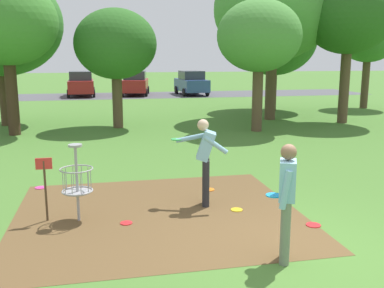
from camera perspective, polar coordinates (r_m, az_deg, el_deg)
ground_plane at (r=6.93m, az=14.18°, el=-13.54°), size 160.00×160.00×0.00m
dirt_tee_pad at (r=8.25m, az=-4.38°, el=-9.08°), size 5.24×4.63×0.01m
disc_golf_basket at (r=7.96m, az=-15.25°, el=-4.53°), size 0.98×0.58×1.39m
player_foreground_watching at (r=6.25m, az=12.26°, el=-6.69°), size 0.45×0.49×1.71m
player_throwing at (r=8.44m, az=1.72°, el=-1.62°), size 1.02×0.70×1.71m
frisbee_near_basket at (r=10.34m, az=-19.19°, el=-5.41°), size 0.24×0.24×0.02m
frisbee_by_tee at (r=8.45m, az=5.87°, el=-8.56°), size 0.23×0.23×0.02m
frisbee_mid_grass at (r=9.64m, az=2.20°, el=-5.98°), size 0.25×0.25×0.02m
frisbee_far_left at (r=7.86m, az=-8.58°, el=-10.19°), size 0.21×0.21×0.02m
frisbee_scattered_a at (r=7.97m, az=15.59°, el=-10.17°), size 0.25×0.25×0.02m
tree_near_right at (r=24.26m, az=10.68°, el=13.34°), size 4.54×4.54×5.76m
tree_mid_left at (r=18.18m, az=-9.96°, el=12.68°), size 3.30×3.30×4.79m
tree_mid_center at (r=17.24m, az=8.77°, el=13.70°), size 3.22×3.22×5.04m
tree_mid_right at (r=17.52m, az=-23.13°, el=14.39°), size 3.65×3.65×5.67m
tree_far_left at (r=20.47m, az=19.84°, el=15.36°), size 3.76×3.76×6.19m
tree_far_center at (r=20.76m, az=10.60°, el=16.85°), size 5.36×5.36×7.25m
tree_far_right at (r=26.84m, az=22.10°, el=12.77°), size 3.29×3.29×5.38m
parking_lot_strip at (r=33.89m, az=-6.92°, el=6.35°), size 36.00×6.00×0.01m
parked_car_leftmost at (r=33.89m, az=-14.31°, el=7.64°), size 2.06×4.25×1.84m
parked_car_center_left at (r=34.04m, az=-7.43°, el=7.91°), size 2.44×4.42×1.84m
parked_car_center_right at (r=34.05m, az=-0.08°, el=8.00°), size 2.17×4.30×1.84m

